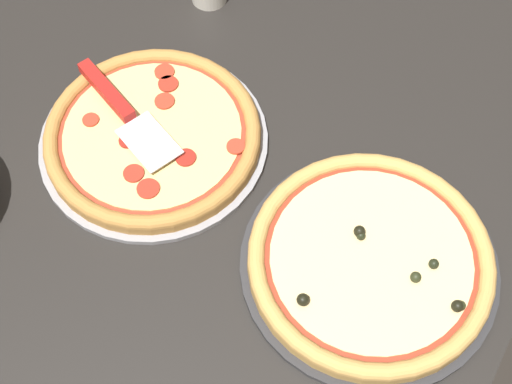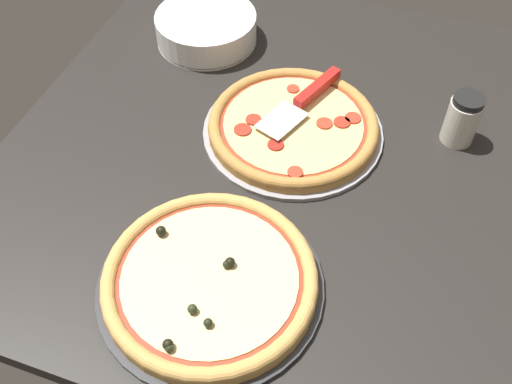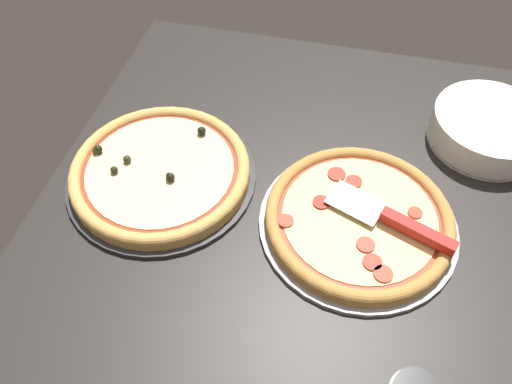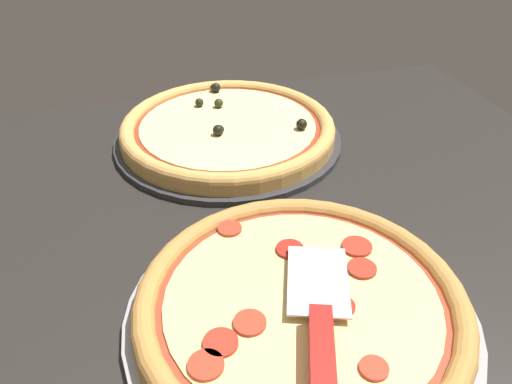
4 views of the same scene
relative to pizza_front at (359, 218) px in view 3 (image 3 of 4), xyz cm
name	(u,v)px [view 3 (image 3 of 4)]	position (x,y,z in cm)	size (l,w,h in cm)	color
ground_plane	(329,245)	(-4.39, 4.60, -4.18)	(122.02, 116.65, 3.60)	black
pizza_pan_front	(357,224)	(0.01, -0.01, -1.88)	(37.80, 37.80, 1.00)	#939399
pizza_front	(359,218)	(0.00, 0.00, 0.00)	(35.54, 35.54, 2.92)	#B77F3D
pizza_pan_back	(162,177)	(2.26, 40.50, -1.88)	(38.77, 38.77, 1.00)	#2D2D30
pizza_back	(160,171)	(2.27, 40.52, 0.21)	(36.44, 36.44, 4.19)	tan
serving_spatula	(405,225)	(-1.25, -8.00, 2.37)	(12.83, 24.44, 2.00)	silver
plate_stack	(488,129)	(29.46, -24.28, 1.12)	(24.31, 24.31, 7.00)	white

